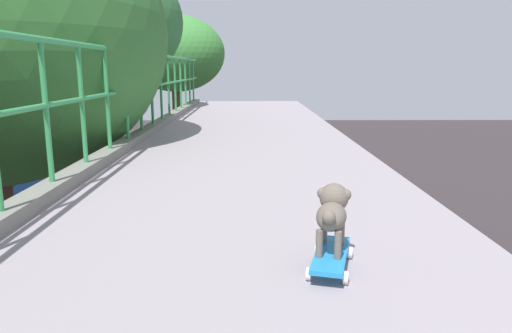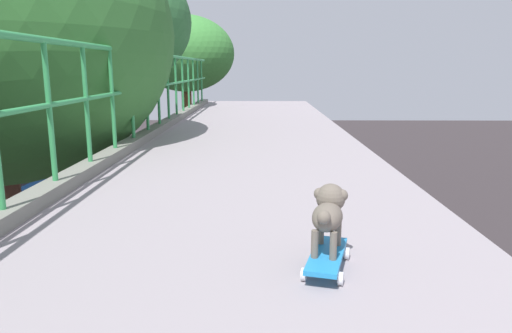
# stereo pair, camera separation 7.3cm
# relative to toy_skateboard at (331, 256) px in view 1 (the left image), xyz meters

# --- Properties ---
(roadside_tree_far) EXTENTS (3.92, 3.92, 9.09)m
(roadside_tree_far) POSITION_rel_toy_skateboard_xyz_m (-4.04, 9.81, 1.93)
(roadside_tree_far) COLOR #473B20
(roadside_tree_far) RESTS_ON ground
(roadside_tree_farthest) EXTENTS (5.14, 5.14, 9.09)m
(roadside_tree_farthest) POSITION_rel_toy_skateboard_xyz_m (-4.35, 23.21, 1.62)
(roadside_tree_farthest) COLOR brown
(roadside_tree_farthest) RESTS_ON ground
(toy_skateboard) EXTENTS (0.30, 0.52, 0.09)m
(toy_skateboard) POSITION_rel_toy_skateboard_xyz_m (0.00, 0.00, 0.00)
(toy_skateboard) COLOR #2182C7
(toy_skateboard) RESTS_ON overpass_deck
(small_dog) EXTENTS (0.23, 0.39, 0.33)m
(small_dog) POSITION_rel_toy_skateboard_xyz_m (0.01, 0.07, 0.22)
(small_dog) COLOR #695E52
(small_dog) RESTS_ON toy_skateboard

